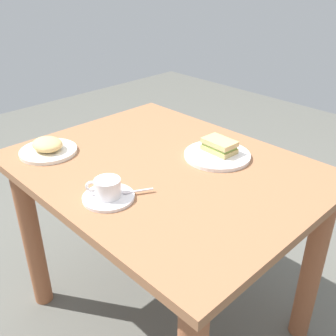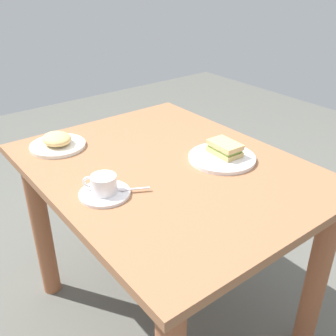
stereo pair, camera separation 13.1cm
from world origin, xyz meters
name	(u,v)px [view 1 (the left image)]	position (x,y,z in m)	size (l,w,h in m)	color
ground_plane	(165,314)	(0.00, 0.00, 0.00)	(6.00, 6.00, 0.00)	#5C5C55
dining_table	(165,203)	(0.00, 0.00, 0.59)	(1.08, 0.85, 0.75)	#976341
sandwich_plate	(217,155)	(0.09, 0.18, 0.76)	(0.25, 0.25, 0.01)	white
sandwich_front	(219,146)	(0.08, 0.20, 0.79)	(0.12, 0.08, 0.05)	tan
coffee_saucer	(109,197)	(0.04, -0.28, 0.76)	(0.16, 0.16, 0.01)	white
coffee_cup	(107,187)	(0.04, -0.28, 0.79)	(0.09, 0.09, 0.06)	white
spoon	(133,191)	(0.07, -0.21, 0.77)	(0.06, 0.09, 0.01)	silver
side_plate	(48,151)	(-0.38, -0.25, 0.76)	(0.21, 0.21, 0.01)	white
side_food_pile	(47,144)	(-0.38, -0.25, 0.79)	(0.13, 0.11, 0.04)	#E3B970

